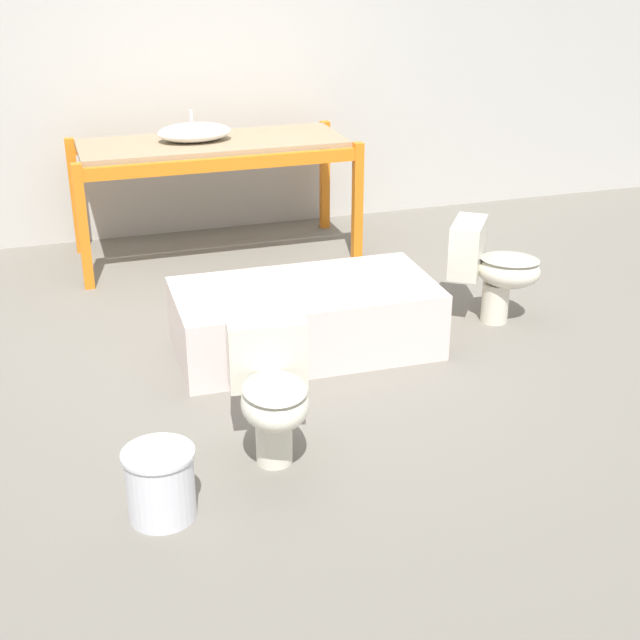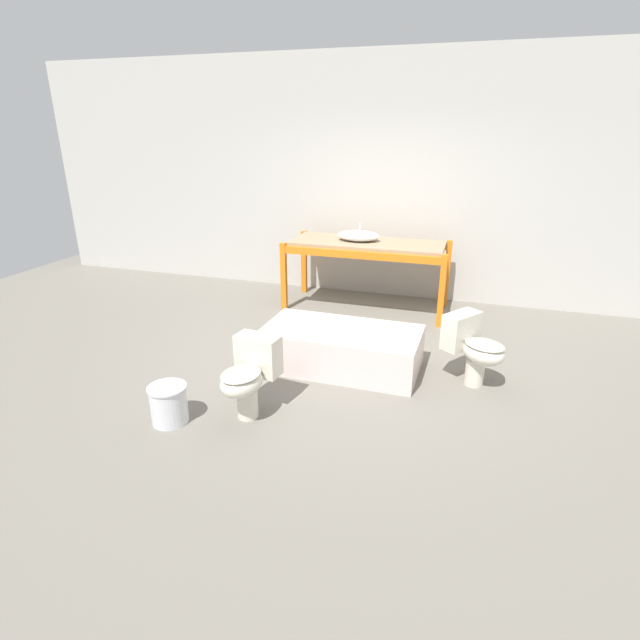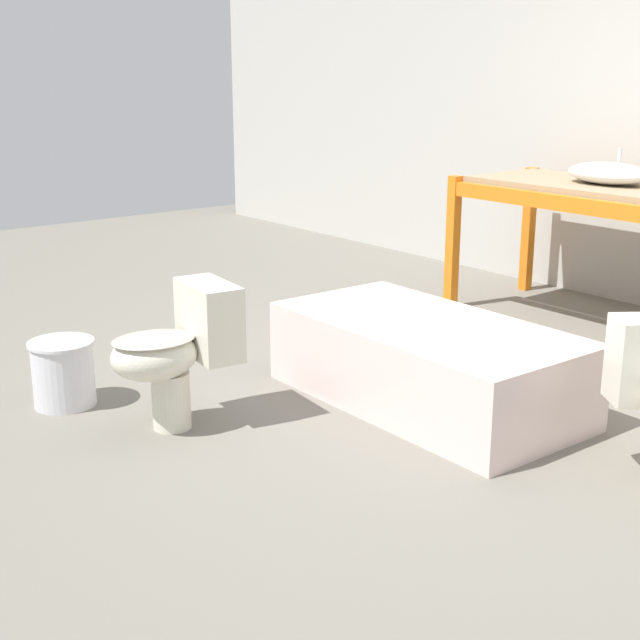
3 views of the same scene
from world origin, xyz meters
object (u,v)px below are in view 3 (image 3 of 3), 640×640
Objects in this scene: sink_basin at (609,173)px; bathtub_main at (426,357)px; toilet_near at (178,347)px; bucket_white at (63,372)px.

sink_basin is 1.99m from bathtub_main.
sink_basin reaches higher than bathtub_main.
bucket_white is at bearing -144.92° from toilet_near.
bathtub_main is 1.20m from toilet_near.
sink_basin is 0.35× the size of bathtub_main.
sink_basin is 0.83× the size of toilet_near.
toilet_near reaches higher than bathtub_main.
sink_basin is at bearing 76.30° from bucket_white.
sink_basin reaches higher than toilet_near.
sink_basin is at bearing 93.21° from toilet_near.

